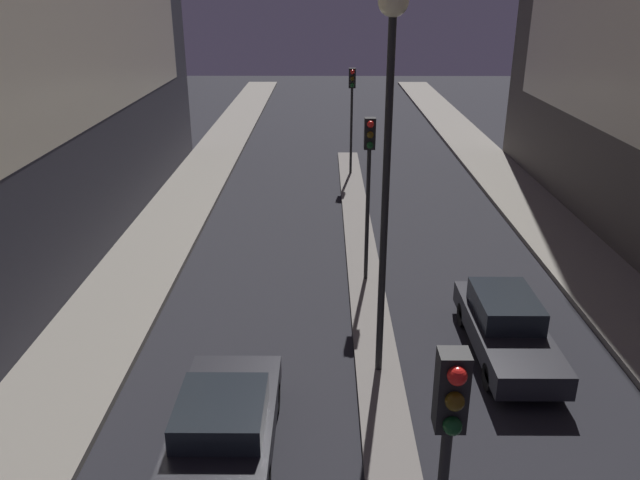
{
  "coord_description": "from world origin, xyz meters",
  "views": [
    {
      "loc": [
        -1.31,
        -2.55,
        8.51
      ],
      "look_at": [
        -1.44,
        17.43,
        0.5
      ],
      "focal_mm": 35.0,
      "sensor_mm": 36.0,
      "label": 1
    }
  ],
  "objects_px": {
    "street_lamp": "(389,110)",
    "car_right_lane": "(506,326)",
    "traffic_light_mid": "(369,165)",
    "traffic_light_far": "(352,98)",
    "traffic_light_near": "(445,463)",
    "car_left_lane": "(224,422)"
  },
  "relations": [
    {
      "from": "street_lamp",
      "to": "car_left_lane",
      "type": "bearing_deg",
      "value": -139.65
    },
    {
      "from": "traffic_light_mid",
      "to": "street_lamp",
      "type": "height_order",
      "value": "street_lamp"
    },
    {
      "from": "traffic_light_far",
      "to": "street_lamp",
      "type": "height_order",
      "value": "street_lamp"
    },
    {
      "from": "traffic_light_near",
      "to": "car_right_lane",
      "type": "relative_size",
      "value": 1.05
    },
    {
      "from": "street_lamp",
      "to": "traffic_light_far",
      "type": "bearing_deg",
      "value": 90.0
    },
    {
      "from": "traffic_light_mid",
      "to": "traffic_light_far",
      "type": "xyz_separation_m",
      "value": [
        0.0,
        12.13,
        0.0
      ]
    },
    {
      "from": "car_left_lane",
      "to": "traffic_light_mid",
      "type": "bearing_deg",
      "value": 67.3
    },
    {
      "from": "street_lamp",
      "to": "car_right_lane",
      "type": "height_order",
      "value": "street_lamp"
    },
    {
      "from": "traffic_light_near",
      "to": "traffic_light_far",
      "type": "relative_size",
      "value": 1.0
    },
    {
      "from": "traffic_light_mid",
      "to": "car_left_lane",
      "type": "relative_size",
      "value": 1.22
    },
    {
      "from": "traffic_light_far",
      "to": "car_right_lane",
      "type": "xyz_separation_m",
      "value": [
        3.24,
        -16.16,
        -3.06
      ]
    },
    {
      "from": "street_lamp",
      "to": "car_right_lane",
      "type": "bearing_deg",
      "value": 16.54
    },
    {
      "from": "car_right_lane",
      "to": "traffic_light_near",
      "type": "bearing_deg",
      "value": -111.32
    },
    {
      "from": "traffic_light_far",
      "to": "traffic_light_mid",
      "type": "bearing_deg",
      "value": -90.0
    },
    {
      "from": "traffic_light_mid",
      "to": "street_lamp",
      "type": "xyz_separation_m",
      "value": [
        0.0,
        -4.99,
        2.46
      ]
    },
    {
      "from": "traffic_light_near",
      "to": "street_lamp",
      "type": "xyz_separation_m",
      "value": [
        0.0,
        7.33,
        2.46
      ]
    },
    {
      "from": "street_lamp",
      "to": "car_right_lane",
      "type": "distance_m",
      "value": 6.47
    },
    {
      "from": "traffic_light_near",
      "to": "car_right_lane",
      "type": "bearing_deg",
      "value": 68.68
    },
    {
      "from": "street_lamp",
      "to": "traffic_light_near",
      "type": "bearing_deg",
      "value": -90.0
    },
    {
      "from": "car_left_lane",
      "to": "car_right_lane",
      "type": "bearing_deg",
      "value": 29.83
    },
    {
      "from": "traffic_light_near",
      "to": "traffic_light_mid",
      "type": "relative_size",
      "value": 1.0
    },
    {
      "from": "traffic_light_mid",
      "to": "street_lamp",
      "type": "distance_m",
      "value": 5.56
    }
  ]
}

